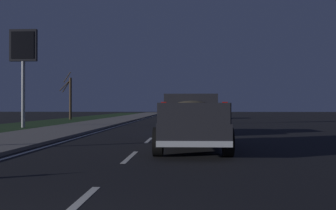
{
  "coord_description": "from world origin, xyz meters",
  "views": [
    {
      "loc": [
        -2.26,
        -1.58,
        1.42
      ],
      "look_at": [
        9.21,
        -1.0,
        1.48
      ],
      "focal_mm": 38.18,
      "sensor_mm": 36.0,
      "label": 1
    }
  ],
  "objects": [
    {
      "name": "pickup_truck",
      "position": [
        9.82,
        -1.75,
        0.98
      ],
      "size": [
        5.45,
        2.34,
        1.87
      ],
      "color": "#232328",
      "rests_on": "ground"
    },
    {
      "name": "gas_price_sign",
      "position": [
        21.72,
        9.6,
        5.07
      ],
      "size": [
        0.27,
        1.9,
        6.76
      ],
      "color": "#99999E",
      "rests_on": "ground"
    },
    {
      "name": "lane_markings",
      "position": [
        29.13,
        2.51,
        0.0
      ],
      "size": [
        108.0,
        3.54,
        0.01
      ],
      "color": "silver",
      "rests_on": "ground"
    },
    {
      "name": "sedan_blue",
      "position": [
        16.69,
        -1.53,
        0.78
      ],
      "size": [
        4.43,
        2.08,
        1.54
      ],
      "color": "navy",
      "rests_on": "ground"
    },
    {
      "name": "sidewalk_shoulder",
      "position": [
        27.0,
        5.7,
        0.06
      ],
      "size": [
        108.0,
        4.0,
        0.12
      ],
      "primitive_type": "cube",
      "color": "slate",
      "rests_on": "ground"
    },
    {
      "name": "ground",
      "position": [
        27.0,
        0.0,
        0.0
      ],
      "size": [
        144.0,
        144.0,
        0.0
      ],
      "primitive_type": "plane",
      "color": "black"
    },
    {
      "name": "grass_verge",
      "position": [
        27.0,
        10.7,
        0.0
      ],
      "size": [
        108.0,
        6.0,
        0.01
      ],
      "primitive_type": "cube",
      "color": "#1E3819",
      "rests_on": "ground"
    },
    {
      "name": "sedan_white",
      "position": [
        40.07,
        -1.71,
        0.78
      ],
      "size": [
        4.44,
        2.09,
        1.54
      ],
      "color": "silver",
      "rests_on": "ground"
    },
    {
      "name": "bare_tree_far",
      "position": [
        37.34,
        11.49,
        2.56
      ],
      "size": [
        0.35,
        1.42,
        5.38
      ],
      "color": "#423323",
      "rests_on": "ground"
    }
  ]
}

